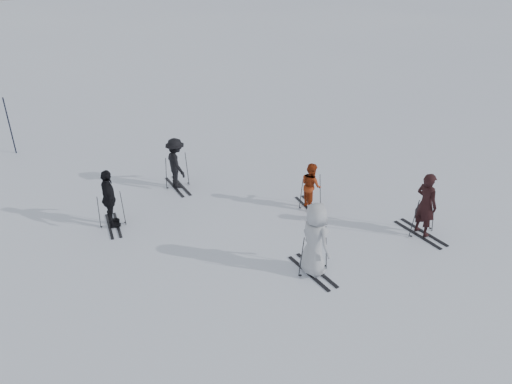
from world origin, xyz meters
The scene contains 12 objects.
ground centered at (0.00, 0.00, 0.00)m, with size 120.00×120.00×0.00m, color silver.
skier_near_dark centered at (3.40, -2.49, 0.96)m, with size 0.70×0.46×1.92m, color black.
skier_red centered at (1.89, 0.63, 0.75)m, with size 0.73×0.57×1.50m, color maroon.
skier_grey centered at (-0.37, -1.93, 1.00)m, with size 0.97×0.63×1.99m, color #AAADB3.
skier_uphill_left centered at (-3.59, 3.36, 0.90)m, with size 1.06×0.44×1.81m, color black.
skier_uphill_far centered at (-0.77, 4.44, 0.87)m, with size 1.12×0.65×1.74m, color black.
skis_near_dark centered at (3.40, -2.49, 0.66)m, with size 0.96×1.81×1.32m, color black, non-canonical shape.
skis_red centered at (1.89, 0.63, 0.56)m, with size 0.81×1.53×1.12m, color black, non-canonical shape.
skis_grey centered at (-0.37, -1.93, 0.64)m, with size 0.93×1.76×1.28m, color black, non-canonical shape.
skis_uphill_left centered at (-3.59, 3.36, 0.56)m, with size 0.82×1.55×1.13m, color black, non-canonical shape.
skis_uphill_far centered at (-0.77, 4.44, 0.61)m, with size 0.89×1.69×1.23m, color black, non-canonical shape.
piste_marker centered at (-4.44, 10.89, 1.13)m, with size 0.05×0.05×2.27m, color black.
Camera 1 is at (-7.88, -9.35, 7.94)m, focal length 35.00 mm.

